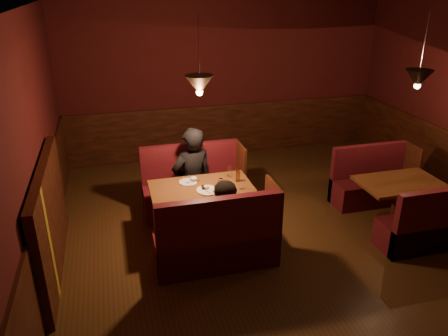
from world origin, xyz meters
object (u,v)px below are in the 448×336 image
object	(u,v)px
main_table	(203,198)
second_table	(398,192)
main_bench_far	(193,190)
main_bench_near	(218,244)
diner_a	(192,161)
second_bench_far	(371,184)
second_bench_near	(430,228)
diner_b	(228,209)

from	to	relation	value
main_table	second_table	distance (m)	2.72
main_bench_far	main_bench_near	xyz separation A→B (m)	(0.00, -1.51, 0.00)
diner_a	second_bench_far	bearing A→B (deg)	161.53
main_table	second_bench_near	world-z (taller)	main_table
second_bench_near	diner_b	distance (m)	2.62
main_bench_near	diner_b	bearing A→B (deg)	35.71
second_table	diner_a	xyz separation A→B (m)	(-2.72, 0.97, 0.37)
main_bench_near	second_bench_far	size ratio (longest dim) A/B	1.17
second_bench_near	diner_a	xyz separation A→B (m)	(-2.74, 1.64, 0.56)
main_bench_near	diner_b	world-z (taller)	diner_b
main_table	diner_b	xyz separation A→B (m)	(0.16, -0.65, 0.16)
main_bench_far	second_bench_far	size ratio (longest dim) A/B	1.17
main_table	second_bench_far	bearing A→B (deg)	6.31
second_table	diner_b	xyz separation A→B (m)	(-2.53, -0.28, 0.23)
main_table	diner_a	size ratio (longest dim) A/B	0.79
second_bench_near	main_table	bearing A→B (deg)	159.00
diner_b	second_bench_near	bearing A→B (deg)	-29.67
main_table	second_table	bearing A→B (deg)	-7.85
main_bench_near	second_bench_near	xyz separation A→B (m)	(2.71, -0.29, -0.03)
main_bench_far	second_bench_near	distance (m)	3.25
main_bench_far	diner_a	distance (m)	0.55
main_table	main_bench_far	size ratio (longest dim) A/B	0.91
main_bench_far	second_bench_far	world-z (taller)	main_bench_far
second_table	second_bench_far	xyz separation A→B (m)	(0.03, 0.67, -0.19)
second_table	diner_b	world-z (taller)	diner_b
second_table	diner_a	bearing A→B (deg)	160.36
main_bench_near	diner_a	distance (m)	1.45
main_table	second_bench_near	size ratio (longest dim) A/B	1.06
main_bench_far	diner_a	bearing A→B (deg)	-103.13
main_bench_near	second_bench_far	world-z (taller)	main_bench_near
second_bench_far	diner_a	size ratio (longest dim) A/B	0.74
main_bench_far	second_table	bearing A→B (deg)	-22.73
main_bench_near	second_bench_near	distance (m)	2.72
second_table	second_bench_near	world-z (taller)	second_bench_near
main_bench_near	diner_a	xyz separation A→B (m)	(-0.04, 1.35, 0.52)
main_table	second_table	size ratio (longest dim) A/B	1.18
second_table	diner_a	world-z (taller)	diner_a
main_table	diner_b	bearing A→B (deg)	-75.90
second_bench_near	diner_b	size ratio (longest dim) A/B	0.88
second_bench_near	main_bench_far	bearing A→B (deg)	146.43
second_bench_near	diner_a	distance (m)	3.25
second_table	second_bench_far	bearing A→B (deg)	87.80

